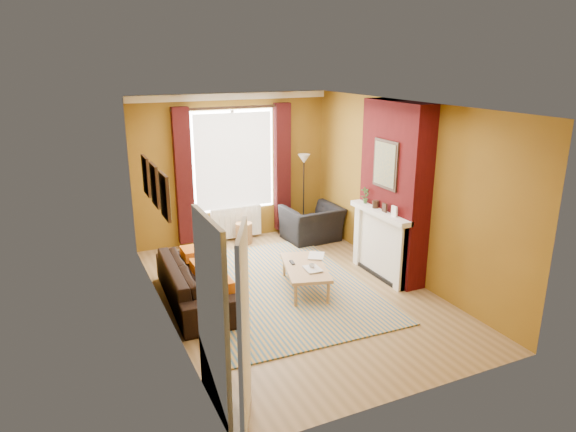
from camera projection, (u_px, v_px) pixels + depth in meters
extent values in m
plane|color=brown|center=(295.00, 293.00, 7.79)|extent=(5.50, 5.50, 0.00)
cube|color=brown|center=(233.00, 168.00, 9.76)|extent=(3.80, 0.02, 2.80)
cube|color=brown|center=(417.00, 274.00, 4.99)|extent=(3.80, 0.02, 2.80)
cube|color=brown|center=(403.00, 190.00, 8.14)|extent=(0.02, 5.50, 2.80)
cube|color=brown|center=(163.00, 221.00, 6.61)|extent=(0.02, 5.50, 2.80)
cube|color=silver|center=(296.00, 105.00, 6.96)|extent=(3.80, 5.50, 0.01)
cube|color=#480A0C|center=(394.00, 192.00, 8.07)|extent=(0.35, 1.40, 2.80)
cube|color=white|center=(381.00, 244.00, 8.24)|extent=(0.12, 1.30, 1.10)
cube|color=white|center=(380.00, 213.00, 8.06)|extent=(0.22, 1.40, 0.08)
cube|color=white|center=(402.00, 258.00, 7.74)|extent=(0.16, 0.14, 1.04)
cube|color=white|center=(360.00, 235.00, 8.74)|extent=(0.16, 0.14, 1.04)
cube|color=black|center=(382.00, 250.00, 8.28)|extent=(0.06, 0.80, 0.90)
cube|color=black|center=(380.00, 274.00, 8.40)|extent=(0.20, 1.00, 0.06)
cube|color=white|center=(394.00, 211.00, 7.73)|extent=(0.03, 0.12, 0.16)
cube|color=black|center=(385.00, 208.00, 7.95)|extent=(0.03, 0.10, 0.14)
cylinder|color=black|center=(375.00, 204.00, 8.17)|extent=(0.10, 0.10, 0.12)
cube|color=black|center=(386.00, 164.00, 7.86)|extent=(0.03, 0.60, 0.75)
cube|color=#B2993C|center=(385.00, 164.00, 7.85)|extent=(0.01, 0.52, 0.66)
cube|color=white|center=(231.00, 96.00, 9.33)|extent=(3.80, 0.08, 0.12)
cube|color=white|center=(233.00, 161.00, 9.69)|extent=(1.60, 0.04, 1.90)
cube|color=white|center=(234.00, 161.00, 9.65)|extent=(1.50, 0.02, 1.80)
cube|color=white|center=(233.00, 161.00, 9.67)|extent=(0.06, 0.04, 1.90)
cube|color=#3B0D0E|center=(184.00, 177.00, 9.27)|extent=(0.30, 0.16, 2.50)
cube|color=#3B0D0E|center=(282.00, 168.00, 10.06)|extent=(0.30, 0.16, 2.50)
cylinder|color=black|center=(233.00, 107.00, 9.31)|extent=(2.30, 0.05, 0.05)
cube|color=white|center=(236.00, 222.00, 9.98)|extent=(1.00, 0.10, 0.60)
cube|color=white|center=(215.00, 226.00, 9.75)|extent=(0.04, 0.03, 0.56)
cube|color=white|center=(220.00, 225.00, 9.79)|extent=(0.04, 0.03, 0.56)
cube|color=white|center=(226.00, 225.00, 9.84)|extent=(0.04, 0.03, 0.56)
cube|color=white|center=(231.00, 224.00, 9.88)|extent=(0.04, 0.03, 0.56)
cube|color=white|center=(237.00, 223.00, 9.92)|extent=(0.04, 0.03, 0.56)
cube|color=white|center=(242.00, 222.00, 9.97)|extent=(0.04, 0.03, 0.56)
cube|color=white|center=(247.00, 222.00, 10.01)|extent=(0.04, 0.03, 0.56)
cube|color=white|center=(253.00, 221.00, 10.06)|extent=(0.04, 0.03, 0.56)
cube|color=white|center=(258.00, 220.00, 10.10)|extent=(0.04, 0.03, 0.56)
cube|color=black|center=(165.00, 196.00, 6.43)|extent=(0.04, 0.44, 0.58)
cube|color=yellow|center=(167.00, 196.00, 6.44)|extent=(0.01, 0.38, 0.52)
cube|color=black|center=(155.00, 185.00, 7.00)|extent=(0.04, 0.44, 0.58)
cube|color=#50A737|center=(156.00, 185.00, 7.01)|extent=(0.01, 0.38, 0.52)
cube|color=black|center=(146.00, 176.00, 7.56)|extent=(0.04, 0.44, 0.58)
cube|color=#C6313B|center=(148.00, 175.00, 7.57)|extent=(0.01, 0.38, 0.52)
cube|color=white|center=(212.00, 318.00, 4.96)|extent=(0.05, 0.94, 2.06)
cube|color=black|center=(214.00, 318.00, 4.97)|extent=(0.02, 0.80, 1.98)
cube|color=white|center=(244.00, 331.00, 4.73)|extent=(0.37, 0.74, 1.98)
imported|color=#3C6A2F|center=(365.00, 195.00, 8.40)|extent=(0.14, 0.10, 0.27)
cube|color=#B7550F|center=(218.00, 285.00, 6.91)|extent=(0.34, 0.40, 0.16)
cube|color=#B7550F|center=(204.00, 267.00, 7.52)|extent=(0.34, 0.40, 0.16)
cube|color=#B7550F|center=(193.00, 253.00, 8.04)|extent=(0.34, 0.40, 0.16)
cube|color=#2F5E83|center=(277.00, 287.00, 7.95)|extent=(2.74, 3.73, 0.02)
imported|color=black|center=(196.00, 282.00, 7.42)|extent=(0.91, 2.14, 0.62)
imported|color=black|center=(312.00, 224.00, 9.94)|extent=(1.08, 0.96, 0.68)
cube|color=tan|center=(305.00, 267.00, 7.78)|extent=(0.90, 1.31, 0.05)
cylinder|color=tan|center=(296.00, 296.00, 7.29)|extent=(0.06, 0.06, 0.35)
cylinder|color=tan|center=(328.00, 293.00, 7.36)|extent=(0.06, 0.06, 0.35)
cylinder|color=tan|center=(284.00, 267.00, 8.31)|extent=(0.06, 0.06, 0.35)
cylinder|color=tan|center=(313.00, 265.00, 8.38)|extent=(0.06, 0.06, 0.35)
cylinder|color=#A07245|center=(244.00, 233.00, 9.83)|extent=(0.37, 0.37, 0.40)
cylinder|color=black|center=(303.00, 233.00, 10.40)|extent=(0.27, 0.27, 0.03)
cylinder|color=black|center=(304.00, 197.00, 10.17)|extent=(0.03, 0.03, 1.50)
cone|color=beige|center=(304.00, 159.00, 9.95)|extent=(0.27, 0.27, 0.18)
imported|color=#999999|center=(306.00, 270.00, 7.57)|extent=(0.25, 0.32, 0.03)
imported|color=#999999|center=(309.00, 256.00, 8.13)|extent=(0.38, 0.41, 0.03)
imported|color=#999999|center=(312.00, 267.00, 7.63)|extent=(0.11, 0.11, 0.08)
cube|color=#28282B|center=(292.00, 262.00, 7.86)|extent=(0.08, 0.17, 0.02)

